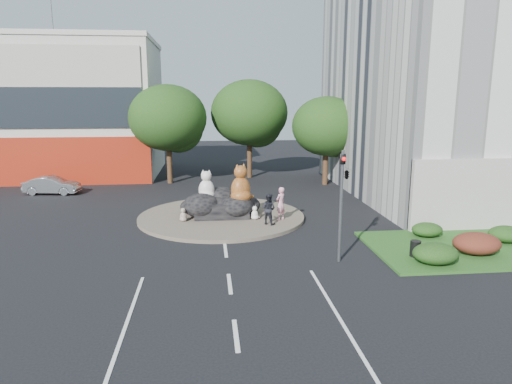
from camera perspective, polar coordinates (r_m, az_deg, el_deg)
ground at (r=18.38m, az=-3.32°, el=-11.39°), size 120.00×120.00×0.00m
roundabout_island at (r=27.82m, az=-4.33°, el=-3.08°), size 10.00×10.00×0.20m
rock_plinth at (r=27.69m, az=-4.35°, el=-1.98°), size 3.20×2.60×0.90m
shophouse_block at (r=48.02m, az=-27.51°, el=9.26°), size 25.20×12.30×17.40m
grass_verge at (r=24.68m, az=25.53°, el=-6.28°), size 10.00×6.00×0.12m
tree_left at (r=39.13m, az=-10.85°, el=8.70°), size 6.46×6.46×8.27m
tree_mid at (r=41.16m, az=-0.75°, el=9.48°), size 6.84×6.84×8.76m
tree_right at (r=38.31m, az=8.88°, el=7.78°), size 5.70×5.70×7.30m
hedge_near_green at (r=21.43m, az=21.53°, el=-7.17°), size 2.00×1.60×0.90m
hedge_red at (r=23.46m, az=25.87°, el=-5.80°), size 2.20×1.76×0.99m
hedge_mid_green at (r=26.03m, az=28.82°, el=-4.63°), size 1.80×1.44×0.81m
hedge_back_green at (r=25.34m, az=20.61°, el=-4.42°), size 1.60×1.28×0.72m
traffic_light at (r=20.09m, az=10.95°, el=1.23°), size 0.44×1.24×5.00m
street_lamp at (r=28.46m, az=22.54°, el=5.51°), size 2.34×0.22×8.06m
cat_white at (r=27.73m, az=-6.22°, el=0.92°), size 1.20×1.07×1.86m
cat_tabby at (r=26.94m, az=-1.94°, el=1.16°), size 1.79×1.72×2.31m
kitten_calico at (r=26.60m, az=-9.09°, el=-2.78°), size 0.64×0.63×0.81m
kitten_white at (r=26.66m, az=-0.16°, el=-2.56°), size 0.66×0.65×0.83m
pedestrian_pink at (r=26.45m, az=3.08°, el=-1.46°), size 0.83×0.82×1.94m
pedestrian_dark at (r=25.57m, az=1.57°, el=-2.12°), size 1.08×1.04×1.76m
parked_car at (r=37.79m, az=-24.14°, el=0.77°), size 4.22×1.92×1.34m
litter_bin at (r=22.06m, az=19.29°, el=-6.69°), size 0.58×0.58×0.73m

